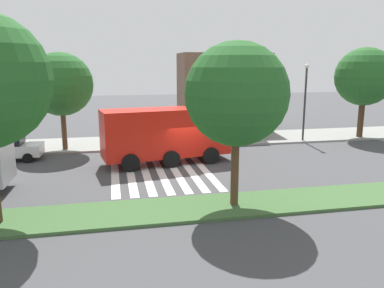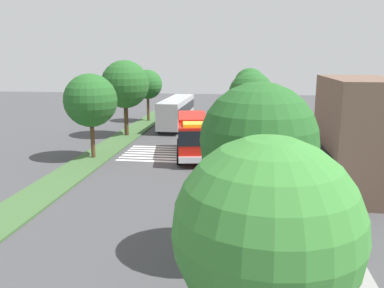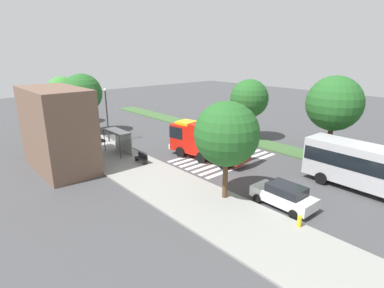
% 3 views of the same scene
% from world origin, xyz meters
% --- Properties ---
extents(ground_plane, '(120.00, 120.00, 0.00)m').
position_xyz_m(ground_plane, '(0.00, 0.00, 0.00)').
color(ground_plane, '#424244').
extents(sidewalk, '(60.00, 5.67, 0.14)m').
position_xyz_m(sidewalk, '(0.00, 8.37, 0.07)').
color(sidewalk, gray).
rests_on(sidewalk, ground_plane).
extents(median_strip, '(60.00, 3.00, 0.14)m').
position_xyz_m(median_strip, '(0.00, -7.04, 0.07)').
color(median_strip, '#3D6033').
rests_on(median_strip, ground_plane).
extents(crosswalk, '(5.85, 9.96, 0.01)m').
position_xyz_m(crosswalk, '(-1.90, 0.00, 0.01)').
color(crosswalk, silver).
rests_on(crosswalk, ground_plane).
extents(fire_truck, '(8.70, 3.84, 3.58)m').
position_xyz_m(fire_truck, '(-1.01, 1.50, 2.02)').
color(fire_truck, red).
rests_on(fire_truck, ground_plane).
extents(parked_car_west, '(4.48, 2.18, 1.66)m').
position_xyz_m(parked_car_west, '(-11.68, 4.34, 0.86)').
color(parked_car_west, silver).
rests_on(parked_car_west, ground_plane).
extents(transit_bus, '(12.04, 3.04, 3.59)m').
position_xyz_m(transit_bus, '(-15.82, -2.49, 2.13)').
color(transit_bus, '#B2B2B7').
rests_on(transit_bus, ground_plane).
extents(bus_stop_shelter, '(3.50, 1.40, 2.46)m').
position_xyz_m(bus_stop_shelter, '(6.12, 7.19, 1.89)').
color(bus_stop_shelter, '#4C4C51').
rests_on(bus_stop_shelter, sidewalk).
extents(bench_near_shelter, '(1.60, 0.50, 0.90)m').
position_xyz_m(bench_near_shelter, '(2.12, 7.17, 0.59)').
color(bench_near_shelter, black).
rests_on(bench_near_shelter, sidewalk).
extents(street_lamp, '(0.36, 0.36, 6.28)m').
position_xyz_m(street_lamp, '(10.95, 6.14, 3.84)').
color(street_lamp, '#2D2D30').
rests_on(street_lamp, sidewalk).
extents(storefront_building, '(8.50, 5.05, 7.43)m').
position_xyz_m(storefront_building, '(6.10, 13.32, 3.71)').
color(storefront_building, brown).
rests_on(storefront_building, ground_plane).
extents(sidewalk_tree_far_west, '(4.38, 4.38, 6.97)m').
position_xyz_m(sidewalk_tree_far_west, '(-24.15, 6.54, 4.90)').
color(sidewalk_tree_far_west, '#47301E').
rests_on(sidewalk_tree_far_west, sidewalk).
extents(sidewalk_tree_west, '(4.59, 4.59, 7.11)m').
position_xyz_m(sidewalk_tree_west, '(-8.16, 6.54, 4.94)').
color(sidewalk_tree_west, '#513823').
rests_on(sidewalk_tree_west, sidewalk).
extents(sidewalk_tree_east, '(4.93, 4.93, 7.67)m').
position_xyz_m(sidewalk_tree_east, '(16.57, 6.54, 5.32)').
color(sidewalk_tree_east, '#47301E').
rests_on(sidewalk_tree_east, sidewalk).
extents(sidewalk_tree_far_east, '(4.62, 4.62, 6.91)m').
position_xyz_m(sidewalk_tree_far_east, '(23.91, 6.54, 4.72)').
color(sidewalk_tree_far_east, '#513823').
rests_on(sidewalk_tree_far_east, sidewalk).
extents(median_tree_far_west, '(3.90, 3.90, 6.84)m').
position_xyz_m(median_tree_far_west, '(-19.57, -7.04, 5.01)').
color(median_tree_far_west, '#513823').
rests_on(median_tree_far_west, median_strip).
extents(median_tree_west, '(5.18, 5.18, 8.21)m').
position_xyz_m(median_tree_west, '(-9.35, -7.04, 5.74)').
color(median_tree_west, '#47301E').
rests_on(median_tree_west, median_strip).
extents(median_tree_center, '(4.51, 4.51, 7.22)m').
position_xyz_m(median_tree_center, '(0.64, -7.04, 5.09)').
color(median_tree_center, '#513823').
rests_on(median_tree_center, median_strip).
extents(fire_hydrant, '(0.28, 0.28, 0.70)m').
position_xyz_m(fire_hydrant, '(-13.89, 6.04, 0.49)').
color(fire_hydrant, gold).
rests_on(fire_hydrant, sidewalk).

